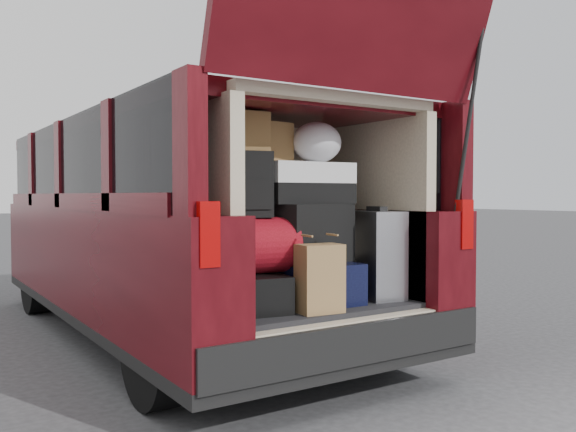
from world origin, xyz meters
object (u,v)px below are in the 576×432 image
black_hardshell (246,292)px  navy_hardshell (309,282)px  silver_roller (377,255)px  kraft_bag (320,278)px  twotone_duffel (306,183)px  black_soft_case (310,233)px  backpack (247,184)px  red_duffel (252,246)px

black_hardshell → navy_hardshell: bearing=9.9°
silver_roller → kraft_bag: (-0.58, -0.19, -0.08)m
navy_hardshell → twotone_duffel: size_ratio=1.01×
kraft_bag → silver_roller: bearing=24.3°
black_soft_case → twotone_duffel: size_ratio=0.88×
navy_hardshell → backpack: size_ratio=1.51×
black_soft_case → backpack: size_ratio=1.31×
silver_roller → backpack: (-0.87, 0.11, 0.43)m
black_hardshell → twotone_duffel: 0.76m
navy_hardshell → twotone_duffel: 0.60m
black_soft_case → navy_hardshell: bearing=68.8°
kraft_bag → black_hardshell: bearing=142.4°
black_hardshell → backpack: bearing=31.1°
black_hardshell → twotone_duffel: (0.44, 0.04, 0.62)m
kraft_bag → twotone_duffel: 0.64m
black_hardshell → black_soft_case: bearing=8.3°
black_hardshell → navy_hardshell: 0.44m
silver_roller → black_soft_case: 0.48m
silver_roller → kraft_bag: size_ratio=1.45×
red_duffel → twotone_duffel: twotone_duffel is taller
black_hardshell → backpack: 0.61m
red_duffel → black_soft_case: 0.42m
black_soft_case → black_hardshell: bearing=170.9°
black_hardshell → black_soft_case: black_soft_case is taller
black_hardshell → silver_roller: bearing=2.1°
kraft_bag → backpack: size_ratio=1.02×
black_hardshell → navy_hardshell: (0.44, 0.01, 0.02)m
black_soft_case → twotone_duffel: (-0.01, 0.04, 0.30)m
black_soft_case → backpack: bearing=169.9°
kraft_bag → twotone_duffel: (0.13, 0.33, 0.53)m
silver_roller → red_duffel: (-0.86, 0.08, 0.09)m
navy_hardshell → black_soft_case: black_soft_case is taller
backpack → twotone_duffel: size_ratio=0.67×
navy_hardshell → kraft_bag: 0.34m
kraft_bag → backpack: (-0.29, 0.30, 0.52)m
black_hardshell → black_soft_case: (0.44, -0.00, 0.32)m
black_hardshell → backpack: size_ratio=1.38×
black_hardshell → kraft_bag: 0.43m
twotone_duffel → kraft_bag: bearing=-110.4°
navy_hardshell → silver_roller: (0.44, -0.11, 0.15)m
red_duffel → kraft_bag: bearing=-38.3°
silver_roller → backpack: 0.98m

